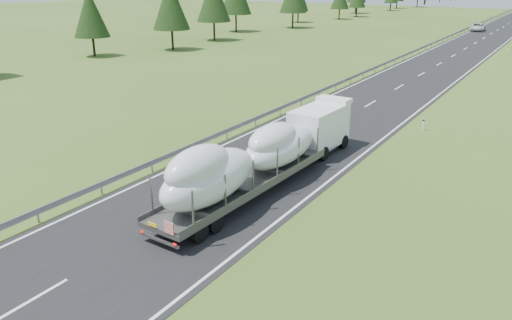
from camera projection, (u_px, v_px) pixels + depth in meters
The scene contains 5 objects.
ground at pixel (34, 299), 18.77m from camera, with size 400.00×400.00×0.00m, color #3B541C.
road_surface at pixel (485, 37), 98.04m from camera, with size 10.00×400.00×0.02m, color black.
guardrail at pixel (457, 33), 100.44m from camera, with size 0.10×400.00×0.76m.
boat_truck at pixel (263, 153), 28.00m from camera, with size 3.15×18.45×4.04m.
distant_van at pixel (478, 27), 109.24m from camera, with size 2.83×6.13×1.70m, color silver.
Camera 1 is at (15.51, -8.86, 11.45)m, focal length 35.00 mm.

